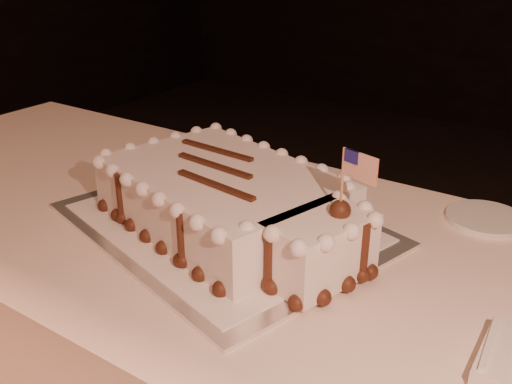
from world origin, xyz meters
The scene contains 4 objects.
cake_board centered at (-0.15, 0.60, 0.75)m, with size 0.61×0.46×0.01m, color white.
doily centered at (-0.15, 0.60, 0.76)m, with size 0.54×0.41×0.00m, color white.
sheet_cake centered at (-0.12, 0.59, 0.81)m, with size 0.60×0.43×0.23m.
side_plate centered at (0.27, 0.91, 0.76)m, with size 0.16×0.16×0.01m, color silver.
Camera 1 is at (0.46, -0.19, 1.28)m, focal length 40.00 mm.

